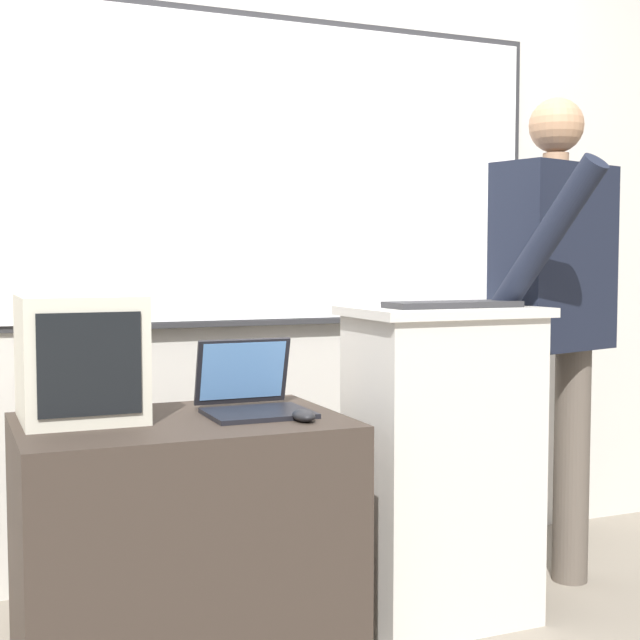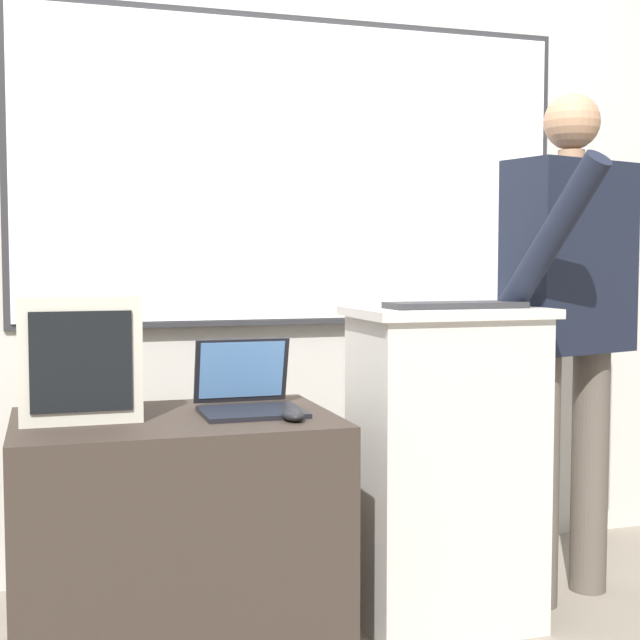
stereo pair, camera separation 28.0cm
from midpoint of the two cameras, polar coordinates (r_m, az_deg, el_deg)
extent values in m
cube|color=beige|center=(3.51, -4.80, 6.32)|extent=(6.40, 0.12, 2.68)
cube|color=#2D2D30|center=(3.45, -4.84, 9.45)|extent=(2.16, 0.02, 1.18)
cube|color=white|center=(3.45, -4.82, 9.46)|extent=(2.11, 0.02, 1.13)
cube|color=#2D2D30|center=(3.43, -4.68, -0.13)|extent=(1.90, 0.04, 0.02)
cube|color=beige|center=(2.98, 5.09, -9.47)|extent=(0.56, 0.39, 1.01)
cube|color=beige|center=(2.90, 5.16, 0.54)|extent=(0.61, 0.43, 0.03)
cube|color=#382D26|center=(2.72, -11.81, -13.83)|extent=(0.93, 0.64, 0.73)
cylinder|color=brown|center=(3.22, 10.75, -9.75)|extent=(0.13, 0.13, 0.87)
cylinder|color=brown|center=(3.41, 13.54, -9.01)|extent=(0.13, 0.13, 0.87)
cube|color=black|center=(3.23, 12.38, 3.92)|extent=(0.51, 0.34, 0.65)
cylinder|color=tan|center=(3.25, 12.47, 10.05)|extent=(0.09, 0.09, 0.04)
sphere|color=tan|center=(3.26, 12.50, 12.07)|extent=(0.19, 0.19, 0.19)
cylinder|color=black|center=(2.87, 11.39, 4.80)|extent=(0.21, 0.45, 0.54)
cylinder|color=black|center=(3.43, 15.05, 3.47)|extent=(0.08, 0.08, 0.62)
cube|color=black|center=(2.66, -7.00, -5.97)|extent=(0.30, 0.24, 0.01)
cube|color=black|center=(2.79, -7.87, -3.28)|extent=(0.29, 0.07, 0.21)
cube|color=#598CCC|center=(2.78, -7.83, -3.25)|extent=(0.27, 0.05, 0.18)
cube|color=#2D2D30|center=(2.86, 5.75, 0.99)|extent=(0.44, 0.15, 0.02)
ellipsoid|color=black|center=(2.55, -4.22, -6.15)|extent=(0.06, 0.10, 0.03)
cube|color=beige|center=(2.69, -18.02, -2.31)|extent=(0.34, 0.37, 0.36)
cube|color=black|center=(2.50, -17.66, -2.74)|extent=(0.28, 0.01, 0.28)
camera|label=1|loc=(0.14, -92.85, -0.19)|focal=50.00mm
camera|label=2|loc=(0.14, 87.15, 0.19)|focal=50.00mm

